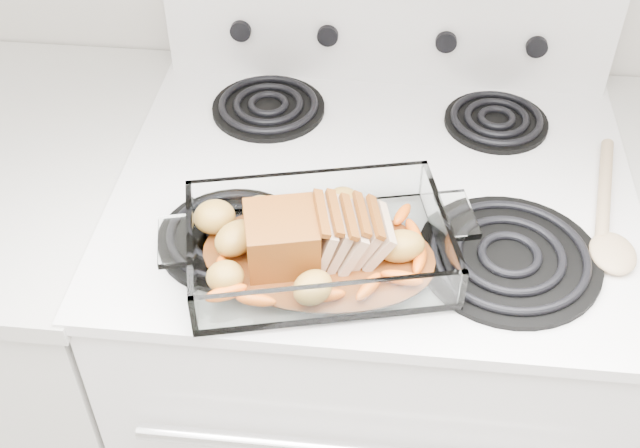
# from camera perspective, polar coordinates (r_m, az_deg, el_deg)

# --- Properties ---
(electric_range) EXTENTS (0.78, 0.70, 1.12)m
(electric_range) POSITION_cam_1_polar(r_m,az_deg,el_deg) (1.56, 3.18, -9.65)
(electric_range) COLOR white
(electric_range) RESTS_ON ground
(counter_left) EXTENTS (0.58, 0.68, 0.93)m
(counter_left) POSITION_cam_1_polar(r_m,az_deg,el_deg) (1.71, -19.89, -7.57)
(counter_left) COLOR silver
(counter_left) RESTS_ON ground
(baking_dish) EXTENTS (0.34, 0.22, 0.07)m
(baking_dish) POSITION_cam_1_polar(r_m,az_deg,el_deg) (1.07, -0.11, -1.90)
(baking_dish) COLOR white
(baking_dish) RESTS_ON electric_range
(pork_roast) EXTENTS (0.19, 0.09, 0.08)m
(pork_roast) POSITION_cam_1_polar(r_m,az_deg,el_deg) (1.05, -1.13, -0.83)
(pork_roast) COLOR #69360E
(pork_roast) RESTS_ON baking_dish
(roast_vegetables) EXTENTS (0.32, 0.18, 0.04)m
(roast_vegetables) POSITION_cam_1_polar(r_m,az_deg,el_deg) (1.09, -0.12, -0.37)
(roast_vegetables) COLOR #F86401
(roast_vegetables) RESTS_ON baking_dish
(wooden_spoon) EXTENTS (0.07, 0.29, 0.02)m
(wooden_spoon) POSITION_cam_1_polar(r_m,az_deg,el_deg) (1.20, 19.87, 0.01)
(wooden_spoon) COLOR #D0AE84
(wooden_spoon) RESTS_ON electric_range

